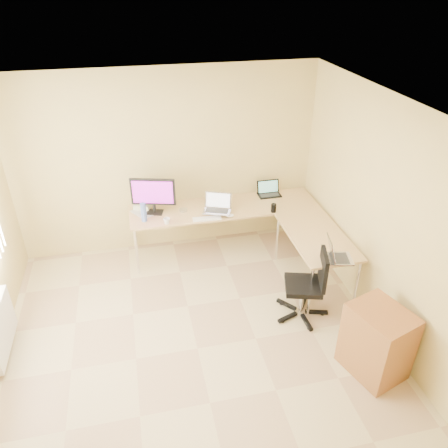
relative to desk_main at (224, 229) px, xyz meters
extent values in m
plane|color=#CEBB89|center=(-0.72, -1.85, -0.36)|extent=(4.50, 4.50, 0.00)
plane|color=white|center=(-0.72, -1.85, 2.24)|extent=(4.50, 4.50, 0.00)
plane|color=tan|center=(-0.72, 0.40, 0.93)|extent=(4.50, 0.00, 4.50)
plane|color=tan|center=(1.38, -1.85, 0.93)|extent=(0.00, 4.50, 4.50)
cube|color=tan|center=(0.00, 0.00, 0.00)|extent=(2.65, 0.70, 0.73)
cube|color=tan|center=(0.98, -1.00, 0.00)|extent=(0.70, 1.30, 0.73)
cube|color=black|center=(-0.97, 0.04, 0.62)|extent=(0.63, 0.35, 0.52)
cube|color=#14614A|center=(-0.06, -0.07, 0.39)|extent=(0.19, 0.26, 0.04)
cube|color=silver|center=(-0.14, -0.18, 0.53)|extent=(0.44, 0.40, 0.24)
cube|color=black|center=(0.73, 0.20, 0.47)|extent=(0.33, 0.25, 0.21)
cube|color=white|center=(-0.31, -0.30, 0.37)|extent=(0.39, 0.13, 0.02)
ellipsoid|color=white|center=(0.01, -0.30, 0.38)|extent=(0.12, 0.08, 0.04)
imported|color=white|center=(-0.84, -0.30, 0.41)|extent=(0.11, 0.11, 0.08)
cylinder|color=silver|center=(-0.58, 0.00, 0.38)|extent=(0.14, 0.14, 0.03)
cylinder|color=#526FBA|center=(-1.13, -0.15, 0.50)|extent=(0.09, 0.09, 0.26)
cube|color=beige|center=(-1.13, 0.08, 0.37)|extent=(0.37, 0.40, 0.01)
cube|color=white|center=(-1.13, 0.20, 0.41)|extent=(0.27, 0.24, 0.08)
cylinder|color=white|center=(-1.13, 0.20, 0.52)|extent=(0.25, 0.25, 0.30)
cylinder|color=black|center=(0.63, -0.30, 0.43)|extent=(0.08, 0.08, 0.12)
cube|color=#A2A4BD|center=(1.01, -1.55, 0.48)|extent=(0.40, 0.34, 0.23)
cube|color=black|center=(0.59, -1.57, 0.14)|extent=(0.67, 0.67, 0.90)
cube|color=#A77E49|center=(1.01, -2.52, -0.01)|extent=(0.64, 0.71, 0.82)
cube|color=white|center=(-2.75, -1.45, -0.02)|extent=(0.09, 0.80, 0.55)
camera|label=1|loc=(-1.20, -5.31, 3.29)|focal=35.16mm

